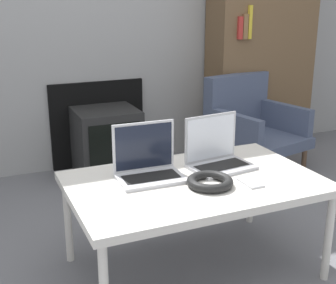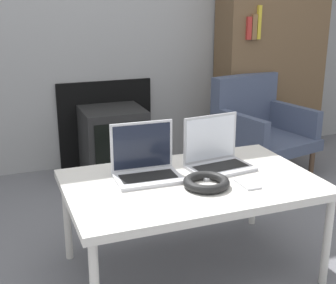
% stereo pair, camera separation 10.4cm
% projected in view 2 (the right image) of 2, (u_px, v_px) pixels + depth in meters
% --- Properties ---
extents(table, '(1.12, 0.71, 0.46)m').
position_uv_depth(table, '(192.00, 187.00, 2.11)').
color(table, silver).
rests_on(table, ground_plane).
extents(laptop_left, '(0.30, 0.21, 0.25)m').
position_uv_depth(laptop_left, '(145.00, 164.00, 2.12)').
color(laptop_left, silver).
rests_on(laptop_left, table).
extents(laptop_right, '(0.32, 0.24, 0.25)m').
position_uv_depth(laptop_right, '(216.00, 155.00, 2.24)').
color(laptop_right, '#B2B2B7').
rests_on(laptop_right, table).
extents(headphones, '(0.20, 0.20, 0.04)m').
position_uv_depth(headphones, '(206.00, 182.00, 2.02)').
color(headphones, black).
rests_on(headphones, table).
extents(phone, '(0.07, 0.13, 0.01)m').
position_uv_depth(phone, '(248.00, 184.00, 2.04)').
color(phone, silver).
rests_on(phone, table).
extents(tv, '(0.44, 0.42, 0.48)m').
position_uv_depth(tv, '(113.00, 141.00, 3.39)').
color(tv, black).
rests_on(tv, ground_plane).
extents(armchair, '(0.69, 0.69, 0.69)m').
position_uv_depth(armchair, '(258.00, 123.00, 3.44)').
color(armchair, '#47516B').
rests_on(armchair, ground_plane).
extents(bookshelf, '(0.86, 0.32, 1.71)m').
position_uv_depth(bookshelf, '(271.00, 48.00, 3.70)').
color(bookshelf, brown).
rests_on(bookshelf, ground_plane).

